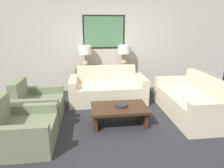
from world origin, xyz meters
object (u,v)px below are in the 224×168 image
couch_by_side (191,102)px  decorative_bowl (122,105)px  armchair_near_back_wall (37,105)px  console_table (105,80)px  coffee_table (119,111)px  table_lamp_left (85,52)px  armchair_near_camera (22,130)px  couch_by_back_wall (108,90)px  table_lamp_right (124,52)px

couch_by_side → decorative_bowl: size_ratio=7.94×
armchair_near_back_wall → console_table: bearing=43.3°
coffee_table → decorative_bowl: bearing=-1.4°
console_table → table_lamp_left: (-0.54, 0.00, 0.80)m
armchair_near_camera → coffee_table: bearing=17.4°
couch_by_back_wall → decorative_bowl: couch_by_back_wall is taller
table_lamp_left → table_lamp_right: 1.09m
table_lamp_right → armchair_near_back_wall: table_lamp_right is taller
table_lamp_left → decorative_bowl: size_ratio=2.58×
console_table → couch_by_back_wall: bearing=-90.0°
coffee_table → table_lamp_left: bearing=107.6°
armchair_near_back_wall → table_lamp_left: bearing=55.1°
table_lamp_right → decorative_bowl: bearing=-101.2°
table_lamp_left → table_lamp_right: same height
coffee_table → couch_by_side: bearing=8.4°
table_lamp_left → couch_by_back_wall: table_lamp_left is taller
table_lamp_right → couch_by_back_wall: 1.26m
table_lamp_left → couch_by_back_wall: (0.54, -0.72, -0.87)m
couch_by_back_wall → decorative_bowl: size_ratio=7.94×
couch_by_back_wall → armchair_near_camera: (-1.58, -1.82, -0.03)m
table_lamp_left → coffee_table: 2.30m
coffee_table → armchair_near_back_wall: bearing=162.6°
console_table → table_lamp_right: size_ratio=2.70×
table_lamp_right → coffee_table: table_lamp_right is taller
decorative_bowl → armchair_near_back_wall: (-1.73, 0.53, -0.13)m
table_lamp_left → armchair_near_camera: table_lamp_left is taller
couch_by_back_wall → armchair_near_back_wall: bearing=-154.2°
couch_by_back_wall → coffee_table: bearing=-85.7°
table_lamp_right → console_table: bearing=180.0°
couch_by_back_wall → armchair_near_camera: bearing=-131.1°
couch_by_back_wall → armchair_near_camera: size_ratio=1.98×
console_table → armchair_near_camera: size_ratio=1.73×
table_lamp_right → couch_by_back_wall: table_lamp_right is taller
couch_by_side → decorative_bowl: couch_by_side is taller
couch_by_side → armchair_near_back_wall: couch_by_side is taller
couch_by_back_wall → couch_by_side: bearing=-31.8°
armchair_near_camera → couch_by_back_wall: bearing=48.9°
couch_by_side → armchair_near_back_wall: bearing=175.0°
console_table → table_lamp_right: bearing=0.0°
coffee_table → armchair_near_camera: bearing=-162.6°
table_lamp_left → couch_by_side: 3.00m
console_table → couch_by_side: 2.47m
console_table → coffee_table: size_ratio=1.52×
couch_by_back_wall → table_lamp_left: bearing=126.9°
table_lamp_right → couch_by_side: table_lamp_right is taller
table_lamp_right → decorative_bowl: table_lamp_right is taller
couch_by_back_wall → coffee_table: size_ratio=1.74×
decorative_bowl → armchair_near_back_wall: size_ratio=0.25×
armchair_near_back_wall → armchair_near_camera: bearing=-90.0°
decorative_bowl → console_table: bearing=94.0°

